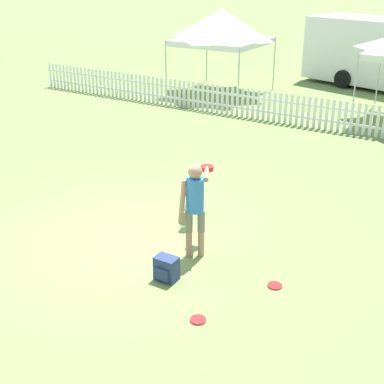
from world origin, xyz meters
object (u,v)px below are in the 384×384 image
Objects in this scene: canopy_tent_secondary at (222,27)px; equipment_trailer at (376,52)px; handler_person at (196,199)px; backpack_on_grass at (166,269)px; frisbee_near_dog at (198,320)px; frisbee_near_handler at (275,286)px; leaping_dog at (190,195)px.

canopy_tent_secondary is 0.48× the size of equipment_trailer.
handler_person is 4.22× the size of backpack_on_grass.
canopy_tent_secondary is (-6.30, 12.11, 2.32)m from frisbee_near_dog.
backpack_on_grass is at bearing 146.41° from frisbee_near_dog.
handler_person is 11.95m from canopy_tent_secondary.
backpack_on_grass is 15.54m from equipment_trailer.
frisbee_near_handler is 1.00× the size of frisbee_near_dog.
handler_person reaches higher than frisbee_near_handler.
handler_person is 2.03m from frisbee_near_dog.
frisbee_near_handler is 0.08× the size of canopy_tent_secondary.
canopy_tent_secondary is (-4.52, 9.43, 1.88)m from leaping_dog.
backpack_on_grass is at bearing -155.22° from frisbee_near_handler.
backpack_on_grass is (-0.94, 0.62, 0.18)m from frisbee_near_dog.
frisbee_near_handler is at bearing 114.97° from leaping_dog.
handler_person reaches higher than backpack_on_grass.
canopy_tent_secondary reaches higher than equipment_trailer.
backpack_on_grass is 0.06× the size of equipment_trailer.
frisbee_near_dog is 13.84m from canopy_tent_secondary.
equipment_trailer is at bearing -124.57° from leaping_dog.
leaping_dog reaches higher than backpack_on_grass.
leaping_dog reaches higher than frisbee_near_handler.
frisbee_near_dog is (-0.55, -1.31, 0.00)m from frisbee_near_handler.
backpack_on_grass is at bearing -123.81° from handler_person.
frisbee_near_handler is 1.42m from frisbee_near_dog.
frisbee_near_dog is at bearing -62.52° from canopy_tent_secondary.
backpack_on_grass reaches higher than frisbee_near_dog.
leaping_dog is 0.31× the size of canopy_tent_secondary.
equipment_trailer is at bearing 41.69° from canopy_tent_secondary.
frisbee_near_dog is at bearing -33.59° from backpack_on_grass.
canopy_tent_secondary is at bearing -99.13° from leaping_dog.
backpack_on_grass is at bearing -64.98° from canopy_tent_secondary.
leaping_dog is at bearing 149.70° from frisbee_near_handler.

